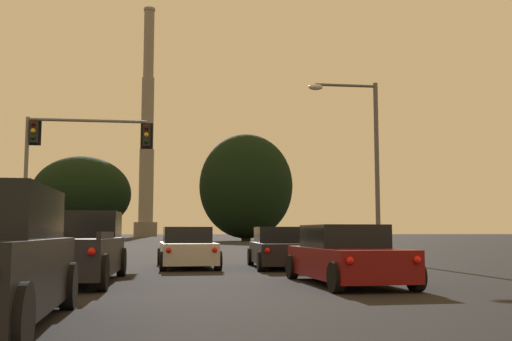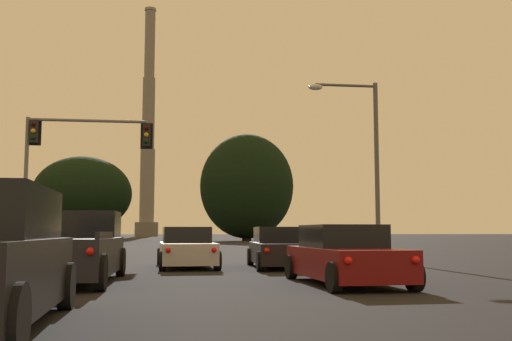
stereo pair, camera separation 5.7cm
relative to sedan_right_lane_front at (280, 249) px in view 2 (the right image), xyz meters
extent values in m
cube|color=black|center=(0.00, -0.05, -0.14)|extent=(1.99, 4.67, 0.70)
cube|color=black|center=(0.01, 0.18, 0.48)|extent=(1.71, 2.27, 0.55)
cylinder|color=black|center=(-0.80, 1.88, -0.35)|extent=(0.25, 0.65, 0.64)
cylinder|color=black|center=(0.96, 1.81, -0.35)|extent=(0.25, 0.65, 0.64)
cylinder|color=black|center=(-0.96, -1.91, -0.35)|extent=(0.25, 0.65, 0.64)
cylinder|color=black|center=(0.80, -1.99, -0.35)|extent=(0.25, 0.65, 0.64)
sphere|color=red|center=(-0.82, -2.34, 0.01)|extent=(0.17, 0.17, 0.17)
sphere|color=red|center=(0.62, -2.40, 0.01)|extent=(0.17, 0.17, 0.17)
cube|color=silver|center=(-3.24, 0.60, -0.14)|extent=(2.00, 4.68, 0.70)
cube|color=black|center=(-3.25, 0.83, 0.48)|extent=(1.72, 2.27, 0.55)
cylinder|color=black|center=(-4.20, 2.46, -0.35)|extent=(0.25, 0.65, 0.64)
cylinder|color=black|center=(-2.44, 2.54, -0.35)|extent=(0.25, 0.65, 0.64)
cylinder|color=black|center=(-4.03, -1.34, -0.35)|extent=(0.25, 0.65, 0.64)
cylinder|color=black|center=(-2.27, -1.26, -0.35)|extent=(0.25, 0.65, 0.64)
sphere|color=red|center=(-3.85, -1.75, 0.01)|extent=(0.17, 0.17, 0.17)
sphere|color=red|center=(-2.41, -1.69, 0.01)|extent=(0.17, 0.17, 0.17)
cylinder|color=black|center=(-5.39, -10.64, -0.29)|extent=(0.25, 0.77, 0.76)
cylinder|color=black|center=(-5.24, -14.49, -0.29)|extent=(0.25, 0.77, 0.76)
cube|color=#232328|center=(-6.16, -5.50, -0.01)|extent=(2.04, 5.41, 0.88)
cube|color=black|center=(-6.15, -3.74, 0.79)|extent=(1.85, 1.81, 0.72)
cube|color=#232328|center=(-7.11, -6.88, 0.51)|extent=(0.12, 2.43, 0.16)
cube|color=#232328|center=(-5.23, -6.89, 0.51)|extent=(0.12, 2.43, 0.16)
cylinder|color=black|center=(-7.13, -3.29, -0.27)|extent=(0.23, 0.80, 0.80)
cylinder|color=black|center=(-5.17, -3.31, -0.27)|extent=(0.23, 0.80, 0.80)
cylinder|color=black|center=(-7.16, -7.69, -0.27)|extent=(0.23, 0.80, 0.80)
cylinder|color=black|center=(-5.20, -7.71, -0.27)|extent=(0.23, 0.80, 0.80)
sphere|color=red|center=(-7.00, -8.21, 0.19)|extent=(0.17, 0.17, 0.17)
sphere|color=red|center=(-5.36, -8.23, 0.19)|extent=(0.17, 0.17, 0.17)
cube|color=maroon|center=(0.42, -6.75, -0.14)|extent=(2.00, 4.68, 0.70)
cube|color=black|center=(0.41, -6.52, 0.48)|extent=(1.72, 2.27, 0.55)
cylinder|color=black|center=(-0.55, -4.89, -0.35)|extent=(0.25, 0.65, 0.64)
cylinder|color=black|center=(1.21, -4.81, -0.35)|extent=(0.25, 0.65, 0.64)
cylinder|color=black|center=(-0.38, -8.68, -0.35)|extent=(0.25, 0.65, 0.64)
cylinder|color=black|center=(1.38, -8.61, -0.35)|extent=(0.25, 0.65, 0.64)
sphere|color=red|center=(-0.20, -9.10, 0.01)|extent=(0.17, 0.17, 0.17)
sphere|color=red|center=(1.24, -9.03, 0.01)|extent=(0.17, 0.17, 0.17)
cylinder|color=slate|center=(-10.47, 7.60, 2.60)|extent=(0.18, 0.18, 6.54)
cylinder|color=black|center=(-10.47, 7.60, -0.62)|extent=(0.40, 0.40, 0.10)
cube|color=black|center=(-10.18, 7.60, 5.20)|extent=(0.34, 0.34, 1.04)
cube|color=black|center=(-10.18, 7.78, 5.20)|extent=(0.58, 0.03, 1.25)
sphere|color=#320504|center=(-10.18, 7.41, 5.53)|extent=(0.22, 0.22, 0.22)
sphere|color=#F2AD14|center=(-10.18, 7.41, 5.20)|extent=(0.22, 0.22, 0.22)
sphere|color=black|center=(-10.18, 7.41, 4.88)|extent=(0.22, 0.22, 0.22)
cylinder|color=slate|center=(-7.76, 7.60, 5.77)|extent=(5.42, 0.14, 0.14)
sphere|color=slate|center=(-10.47, 7.60, 5.77)|extent=(0.18, 0.18, 0.18)
cube|color=black|center=(-5.05, 7.60, 5.13)|extent=(0.34, 0.34, 1.04)
cube|color=black|center=(-5.05, 7.78, 5.13)|extent=(0.58, 0.03, 1.25)
sphere|color=#320504|center=(-5.05, 7.41, 5.46)|extent=(0.22, 0.22, 0.22)
sphere|color=#F2AD14|center=(-5.05, 7.41, 5.13)|extent=(0.22, 0.22, 0.22)
sphere|color=black|center=(-5.05, 7.41, 4.81)|extent=(0.22, 0.22, 0.22)
cylinder|color=#56565B|center=(5.06, 4.20, 3.24)|extent=(0.20, 0.20, 7.82)
cylinder|color=#56565B|center=(3.71, 4.20, 7.00)|extent=(2.71, 0.12, 0.12)
sphere|color=#56565B|center=(5.06, 4.20, 7.00)|extent=(0.20, 0.20, 0.20)
ellipsoid|color=silver|center=(2.35, 4.20, 6.88)|extent=(0.64, 0.36, 0.26)
cylinder|color=slate|center=(-11.34, 144.08, 1.24)|extent=(6.29, 6.29, 3.82)
cylinder|color=gray|center=(-11.34, 144.08, 13.13)|extent=(3.93, 3.93, 19.95)
cylinder|color=gray|center=(-11.34, 144.08, 33.08)|extent=(3.38, 3.38, 19.95)
cylinder|color=gray|center=(-11.34, 144.08, 53.03)|extent=(2.83, 2.83, 19.95)
cylinder|color=gray|center=(-11.34, 144.08, 62.66)|extent=(3.17, 3.17, 0.70)
cylinder|color=black|center=(6.12, 61.14, 0.40)|extent=(1.29, 1.29, 2.13)
ellipsoid|color=black|center=(6.12, 61.14, 6.88)|extent=(12.91, 11.62, 14.45)
cylinder|color=black|center=(-16.22, 62.99, 0.61)|extent=(1.33, 1.33, 2.56)
ellipsoid|color=black|center=(-16.22, 62.99, 5.73)|extent=(13.26, 11.94, 10.24)
camera|label=1|loc=(-3.71, -20.83, 0.59)|focal=42.00mm
camera|label=2|loc=(-3.65, -20.84, 0.59)|focal=42.00mm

